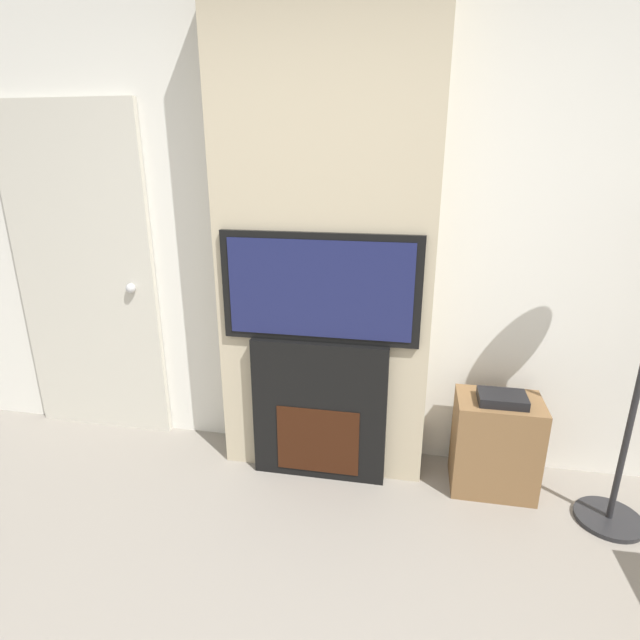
% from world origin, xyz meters
% --- Properties ---
extents(wall_back, '(6.00, 0.06, 2.70)m').
position_xyz_m(wall_back, '(0.00, 2.03, 1.35)').
color(wall_back, silver).
rests_on(wall_back, ground_plane).
extents(chimney_breast, '(1.16, 0.29, 2.70)m').
position_xyz_m(chimney_breast, '(0.00, 1.86, 1.35)').
color(chimney_breast, '#BCAD8E').
rests_on(chimney_breast, ground_plane).
extents(fireplace, '(0.75, 0.15, 0.83)m').
position_xyz_m(fireplace, '(0.00, 1.71, 0.41)').
color(fireplace, black).
rests_on(fireplace, ground_plane).
extents(television, '(1.05, 0.07, 0.58)m').
position_xyz_m(television, '(0.00, 1.71, 1.12)').
color(television, black).
rests_on(television, fireplace).
extents(media_stand, '(0.45, 0.31, 0.59)m').
position_xyz_m(media_stand, '(0.97, 1.75, 0.28)').
color(media_stand, brown).
rests_on(media_stand, ground_plane).
extents(entry_door, '(0.94, 0.09, 2.08)m').
position_xyz_m(entry_door, '(-1.55, 1.97, 1.04)').
color(entry_door, beige).
rests_on(entry_door, ground_plane).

